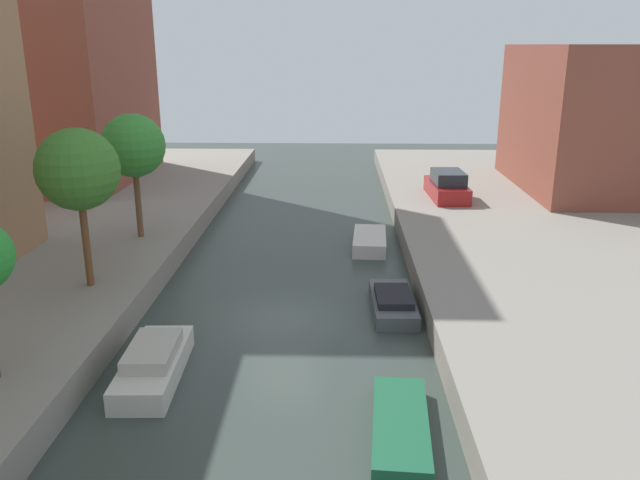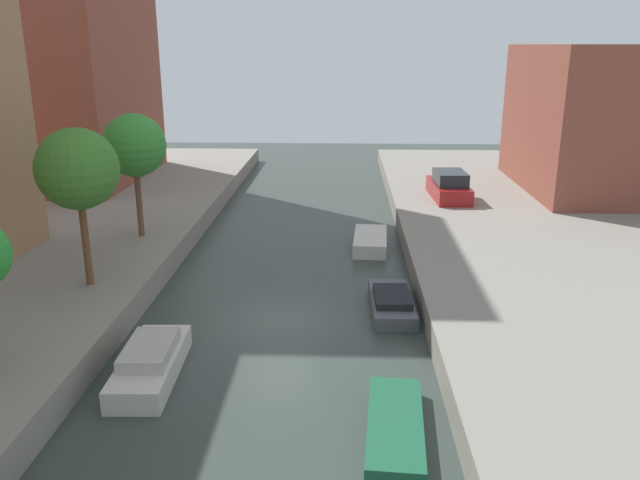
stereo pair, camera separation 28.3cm
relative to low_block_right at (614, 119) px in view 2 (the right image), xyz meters
name	(u,v)px [view 2 (the right image)]	position (x,y,z in m)	size (l,w,h in m)	color
ground_plane	(280,319)	(-18.00, -17.65, -5.17)	(84.00, 84.00, 0.00)	#333D38
low_block_right	(614,119)	(0.00, 0.00, 0.00)	(10.00, 12.24, 8.34)	brown
street_tree_2	(77,170)	(-24.98, -17.03, 0.04)	(2.85, 2.85, 5.66)	brown
street_tree_3	(134,146)	(-24.98, -10.94, -0.07)	(2.77, 2.77, 5.51)	brown
parked_car	(449,187)	(-9.87, -3.02, -3.51)	(2.03, 4.52, 1.59)	maroon
moored_boat_left_2	(151,363)	(-21.38, -21.83, -4.73)	(1.69, 4.30, 1.05)	beige
moored_boat_right_2	(395,428)	(-14.45, -24.53, -4.94)	(1.66, 4.18, 0.47)	#195638
moored_boat_right_3	(392,303)	(-14.00, -16.77, -4.84)	(1.58, 3.83, 0.77)	#4C5156
moored_boat_right_4	(370,241)	(-14.50, -9.22, -4.85)	(1.74, 3.78, 0.65)	beige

